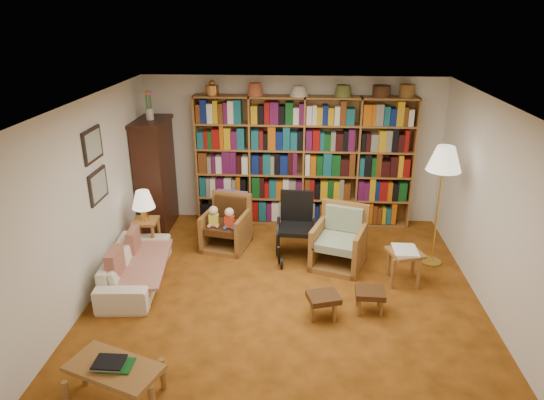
# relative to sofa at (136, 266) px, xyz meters

# --- Properties ---
(floor) EXTENTS (5.00, 5.00, 0.00)m
(floor) POSITION_rel_sofa_xyz_m (2.05, -0.16, -0.24)
(floor) COLOR #9A5217
(floor) RESTS_ON ground
(ceiling) EXTENTS (5.00, 5.00, 0.00)m
(ceiling) POSITION_rel_sofa_xyz_m (2.05, -0.16, 2.26)
(ceiling) COLOR white
(ceiling) RESTS_ON wall_back
(wall_back) EXTENTS (5.00, 0.00, 5.00)m
(wall_back) POSITION_rel_sofa_xyz_m (2.05, 2.34, 1.01)
(wall_back) COLOR silver
(wall_back) RESTS_ON floor
(wall_front) EXTENTS (5.00, 0.00, 5.00)m
(wall_front) POSITION_rel_sofa_xyz_m (2.05, -2.66, 1.01)
(wall_front) COLOR silver
(wall_front) RESTS_ON floor
(wall_left) EXTENTS (0.00, 5.00, 5.00)m
(wall_left) POSITION_rel_sofa_xyz_m (-0.45, -0.16, 1.01)
(wall_left) COLOR silver
(wall_left) RESTS_ON floor
(wall_right) EXTENTS (0.00, 5.00, 5.00)m
(wall_right) POSITION_rel_sofa_xyz_m (4.55, -0.16, 1.01)
(wall_right) COLOR silver
(wall_right) RESTS_ON floor
(bookshelf) EXTENTS (3.60, 0.30, 2.42)m
(bookshelf) POSITION_rel_sofa_xyz_m (2.25, 2.17, 0.93)
(bookshelf) COLOR #A16B32
(bookshelf) RESTS_ON floor
(curio_cabinet) EXTENTS (0.50, 0.95, 2.40)m
(curio_cabinet) POSITION_rel_sofa_xyz_m (-0.20, 1.84, 0.71)
(curio_cabinet) COLOR #35190E
(curio_cabinet) RESTS_ON floor
(framed_pictures) EXTENTS (0.03, 0.52, 0.97)m
(framed_pictures) POSITION_rel_sofa_xyz_m (-0.43, 0.14, 1.38)
(framed_pictures) COLOR black
(framed_pictures) RESTS_ON wall_left
(sofa) EXTENTS (1.71, 0.77, 0.49)m
(sofa) POSITION_rel_sofa_xyz_m (0.00, 0.00, 0.00)
(sofa) COLOR #EEE2CA
(sofa) RESTS_ON floor
(sofa_throw) EXTENTS (0.90, 1.45, 0.04)m
(sofa_throw) POSITION_rel_sofa_xyz_m (0.05, -0.00, 0.06)
(sofa_throw) COLOR beige
(sofa_throw) RESTS_ON sofa
(cushion_left) EXTENTS (0.13, 0.36, 0.35)m
(cushion_left) POSITION_rel_sofa_xyz_m (-0.13, 0.35, 0.21)
(cushion_left) COLOR maroon
(cushion_left) RESTS_ON sofa
(cushion_right) EXTENTS (0.14, 0.40, 0.40)m
(cushion_right) POSITION_rel_sofa_xyz_m (-0.13, -0.35, 0.21)
(cushion_right) COLOR maroon
(cushion_right) RESTS_ON sofa
(side_table_lamp) EXTENTS (0.38, 0.38, 0.56)m
(side_table_lamp) POSITION_rel_sofa_xyz_m (-0.10, 0.84, 0.16)
(side_table_lamp) COLOR #A16B32
(side_table_lamp) RESTS_ON floor
(table_lamp) EXTENTS (0.34, 0.34, 0.46)m
(table_lamp) POSITION_rel_sofa_xyz_m (-0.10, 0.84, 0.63)
(table_lamp) COLOR gold
(table_lamp) RESTS_ON side_table_lamp
(armchair_leather) EXTENTS (0.79, 0.81, 0.83)m
(armchair_leather) POSITION_rel_sofa_xyz_m (1.07, 1.20, 0.10)
(armchair_leather) COLOR #A16B32
(armchair_leather) RESTS_ON floor
(armchair_sage) EXTENTS (0.93, 0.93, 0.88)m
(armchair_sage) POSITION_rel_sofa_xyz_m (2.78, 0.74, 0.09)
(armchair_sage) COLOR #A16B32
(armchair_sage) RESTS_ON floor
(wheelchair) EXTENTS (0.57, 0.80, 1.00)m
(wheelchair) POSITION_rel_sofa_xyz_m (2.16, 0.91, 0.21)
(wheelchair) COLOR black
(wheelchair) RESTS_ON floor
(floor_lamp) EXTENTS (0.47, 0.47, 1.78)m
(floor_lamp) POSITION_rel_sofa_xyz_m (4.16, 0.81, 1.29)
(floor_lamp) COLOR gold
(floor_lamp) RESTS_ON floor
(side_table_papers) EXTENTS (0.52, 0.52, 0.51)m
(side_table_papers) POSITION_rel_sofa_xyz_m (3.64, 0.23, 0.15)
(side_table_papers) COLOR #A16B32
(side_table_papers) RESTS_ON floor
(footstool_a) EXTENTS (0.44, 0.40, 0.31)m
(footstool_a) POSITION_rel_sofa_xyz_m (2.52, -0.65, 0.01)
(footstool_a) COLOR #452812
(footstool_a) RESTS_ON floor
(footstool_b) EXTENTS (0.37, 0.32, 0.30)m
(footstool_b) POSITION_rel_sofa_xyz_m (3.10, -0.50, 0.01)
(footstool_b) COLOR #452812
(footstool_b) RESTS_ON floor
(coffee_table) EXTENTS (0.99, 0.72, 0.46)m
(coffee_table) POSITION_rel_sofa_xyz_m (0.51, -2.14, 0.11)
(coffee_table) COLOR #A16B32
(coffee_table) RESTS_ON floor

